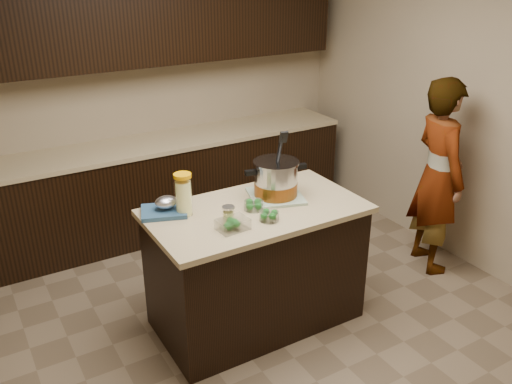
# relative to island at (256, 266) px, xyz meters

# --- Properties ---
(ground_plane) EXTENTS (4.00, 4.00, 0.00)m
(ground_plane) POSITION_rel_island_xyz_m (0.00, 0.00, -0.45)
(ground_plane) COLOR brown
(ground_plane) RESTS_ON ground
(room_shell) EXTENTS (4.04, 4.04, 2.72)m
(room_shell) POSITION_rel_island_xyz_m (0.00, 0.00, 1.26)
(room_shell) COLOR tan
(room_shell) RESTS_ON ground
(back_cabinets) EXTENTS (3.60, 0.63, 2.33)m
(back_cabinets) POSITION_rel_island_xyz_m (0.00, 1.74, 0.49)
(back_cabinets) COLOR black
(back_cabinets) RESTS_ON ground
(island) EXTENTS (1.46, 0.81, 0.90)m
(island) POSITION_rel_island_xyz_m (0.00, 0.00, 0.00)
(island) COLOR black
(island) RESTS_ON ground
(dish_towel) EXTENTS (0.45, 0.45, 0.02)m
(dish_towel) POSITION_rel_island_xyz_m (0.21, 0.08, 0.46)
(dish_towel) COLOR #578158
(dish_towel) RESTS_ON island
(stock_pot) EXTENTS (0.45, 0.37, 0.45)m
(stock_pot) POSITION_rel_island_xyz_m (0.21, 0.08, 0.57)
(stock_pot) COLOR #B7B7BC
(stock_pot) RESTS_ON dish_towel
(lemonade_pitcher) EXTENTS (0.15, 0.15, 0.28)m
(lemonade_pitcher) POSITION_rel_island_xyz_m (-0.45, 0.16, 0.58)
(lemonade_pitcher) COLOR #FBFA99
(lemonade_pitcher) RESTS_ON island
(mason_jar) EXTENTS (0.10, 0.10, 0.13)m
(mason_jar) POSITION_rel_island_xyz_m (-0.27, -0.11, 0.51)
(mason_jar) COLOR #FBFA99
(mason_jar) RESTS_ON island
(broccoli_tub_left) EXTENTS (0.14, 0.14, 0.06)m
(broccoli_tub_left) POSITION_rel_island_xyz_m (-0.02, -0.01, 0.48)
(broccoli_tub_left) COLOR silver
(broccoli_tub_left) RESTS_ON island
(broccoli_tub_right) EXTENTS (0.16, 0.16, 0.06)m
(broccoli_tub_right) POSITION_rel_island_xyz_m (-0.02, -0.20, 0.48)
(broccoli_tub_right) COLOR silver
(broccoli_tub_right) RESTS_ON island
(broccoli_tub_rect) EXTENTS (0.20, 0.15, 0.07)m
(broccoli_tub_rect) POSITION_rel_island_xyz_m (-0.28, -0.19, 0.48)
(broccoli_tub_rect) COLOR silver
(broccoli_tub_rect) RESTS_ON island
(blue_tray) EXTENTS (0.35, 0.32, 0.11)m
(blue_tray) POSITION_rel_island_xyz_m (-0.55, 0.24, 0.49)
(blue_tray) COLOR navy
(blue_tray) RESTS_ON island
(person) EXTENTS (0.55, 0.68, 1.62)m
(person) POSITION_rel_island_xyz_m (1.68, -0.07, 0.36)
(person) COLOR gray
(person) RESTS_ON ground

